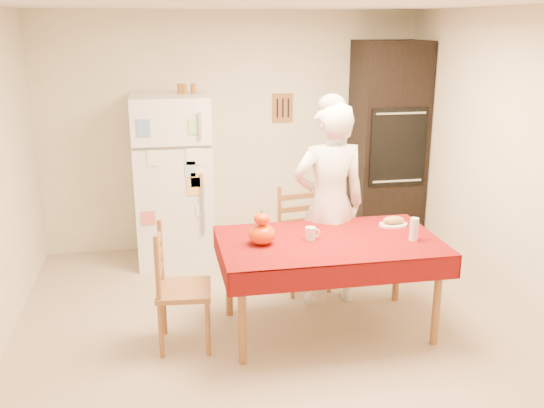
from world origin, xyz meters
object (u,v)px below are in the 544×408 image
object	(u,v)px
chair_left	(175,283)
dining_table	(329,248)
wine_glass	(414,229)
refrigerator	(173,180)
bread_plate	(393,225)
oven_cabinet	(387,146)
chair_far	(302,234)
seated_woman	(329,205)
coffee_mug	(310,233)
pumpkin_lower	(262,234)

from	to	relation	value
chair_left	dining_table	bearing A→B (deg)	-83.86
dining_table	wine_glass	distance (m)	0.67
refrigerator	bread_plate	distance (m)	2.32
chair_left	bread_plate	world-z (taller)	chair_left
oven_cabinet	chair_far	xyz separation A→B (m)	(-1.16, -0.94, -0.59)
oven_cabinet	dining_table	xyz separation A→B (m)	(-1.15, -1.80, -0.41)
dining_table	chair_left	xyz separation A→B (m)	(-1.19, -0.03, -0.18)
refrigerator	seated_woman	size ratio (longest dim) A/B	0.96
coffee_mug	seated_woman	bearing A→B (deg)	58.94
refrigerator	bread_plate	size ratio (longest dim) A/B	7.08
chair_left	seated_woman	size ratio (longest dim) A/B	0.54
chair_far	refrigerator	bearing A→B (deg)	132.25
chair_left	wine_glass	world-z (taller)	chair_left
refrigerator	dining_table	size ratio (longest dim) A/B	1.00
coffee_mug	bread_plate	world-z (taller)	coffee_mug
chair_far	pumpkin_lower	world-z (taller)	chair_far
seated_woman	coffee_mug	world-z (taller)	seated_woman
refrigerator	seated_woman	xyz separation A→B (m)	(1.27, -1.25, 0.03)
pumpkin_lower	dining_table	bearing A→B (deg)	-0.69
chair_far	coffee_mug	distance (m)	0.90
chair_far	chair_left	bearing A→B (deg)	-152.36
chair_far	coffee_mug	size ratio (longest dim) A/B	9.50
refrigerator	chair_far	distance (m)	1.48
coffee_mug	pumpkin_lower	distance (m)	0.38
refrigerator	dining_table	distance (m)	2.09
chair_left	oven_cabinet	bearing A→B (deg)	-47.21
coffee_mug	oven_cabinet	bearing A→B (deg)	53.91
oven_cabinet	pumpkin_lower	size ratio (longest dim) A/B	10.63
oven_cabinet	chair_left	distance (m)	3.03
coffee_mug	chair_left	bearing A→B (deg)	-176.88
seated_woman	wine_glass	world-z (taller)	seated_woman
chair_left	seated_woman	distance (m)	1.48
dining_table	pumpkin_lower	world-z (taller)	pumpkin_lower
dining_table	seated_woman	size ratio (longest dim) A/B	0.96
oven_cabinet	wine_glass	distance (m)	2.01
pumpkin_lower	wine_glass	size ratio (longest dim) A/B	1.18
pumpkin_lower	chair_far	bearing A→B (deg)	58.71
chair_left	bread_plate	bearing A→B (deg)	-77.25
bread_plate	coffee_mug	bearing A→B (deg)	-165.44
wine_glass	pumpkin_lower	bearing A→B (deg)	173.42
wine_glass	oven_cabinet	bearing A→B (deg)	75.11
refrigerator	oven_cabinet	xyz separation A→B (m)	(2.28, 0.05, 0.25)
wine_glass	chair_far	bearing A→B (deg)	122.96
seated_woman	bread_plate	xyz separation A→B (m)	(0.47, -0.28, -0.11)
chair_left	wine_glass	size ratio (longest dim) A/B	5.40
seated_woman	pumpkin_lower	world-z (taller)	seated_woman
refrigerator	pumpkin_lower	bearing A→B (deg)	-70.96
refrigerator	coffee_mug	distance (m)	1.99
refrigerator	pumpkin_lower	xyz separation A→B (m)	(0.60, -1.75, -0.01)
pumpkin_lower	wine_glass	xyz separation A→B (m)	(1.16, -0.13, 0.01)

